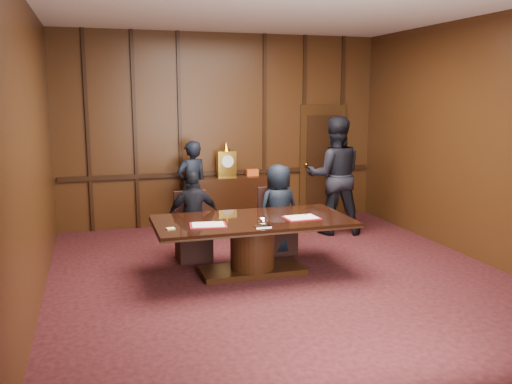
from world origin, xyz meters
TOP-DOWN VIEW (x-y plane):
  - room at (0.07, 0.14)m, footprint 7.00×7.04m
  - sideboard at (0.00, 3.26)m, footprint 1.60×0.45m
  - conference_table at (-0.33, 0.44)m, footprint 2.62×1.32m
  - folder_left at (-0.98, 0.24)m, footprint 0.50×0.39m
  - folder_right at (0.31, 0.29)m, footprint 0.48×0.36m
  - inkstand at (-0.33, -0.01)m, footprint 0.20×0.14m
  - notepad at (-1.46, 0.20)m, footprint 0.11×0.09m
  - chair_left at (-0.98, 1.32)m, footprint 0.49×0.49m
  - chair_right at (0.31, 1.32)m, footprint 0.52×0.52m
  - signatory_left at (-0.98, 1.24)m, footprint 0.78×0.34m
  - signatory_right at (0.32, 1.24)m, footprint 0.74×0.56m
  - witness_left at (-0.68, 3.03)m, footprint 0.68×0.56m
  - witness_right at (1.64, 2.13)m, footprint 1.15×0.99m

SIDE VIEW (x-z plane):
  - chair_left at x=-0.98m, z-range -0.20..0.79m
  - chair_right at x=0.31m, z-range -0.20..0.79m
  - sideboard at x=0.00m, z-range -0.28..1.26m
  - conference_table at x=-0.33m, z-range 0.13..0.89m
  - signatory_left at x=-0.98m, z-range 0.00..1.33m
  - signatory_right at x=0.32m, z-range 0.00..1.37m
  - notepad at x=-1.46m, z-range 0.76..0.77m
  - folder_left at x=-0.98m, z-range 0.76..0.78m
  - folder_right at x=0.31m, z-range 0.76..0.78m
  - witness_left at x=-0.68m, z-range 0.00..1.60m
  - inkstand at x=-0.33m, z-range 0.76..0.87m
  - witness_right at x=1.64m, z-range 0.00..2.03m
  - room at x=0.07m, z-range -0.03..3.47m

